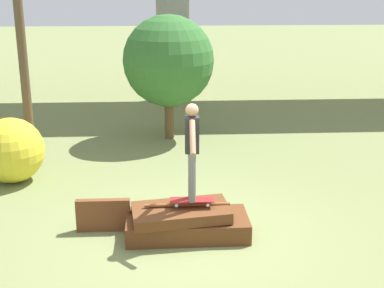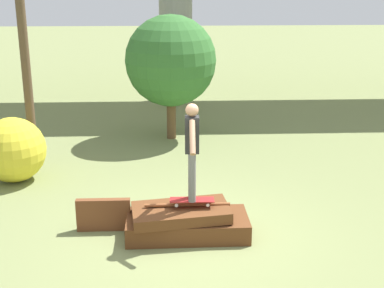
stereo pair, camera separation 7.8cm
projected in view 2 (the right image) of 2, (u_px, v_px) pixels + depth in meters
ground_plane at (187, 235)px, 8.91m from camera, size 80.00×80.00×0.00m
scrap_pile at (185, 222)px, 8.83m from camera, size 2.01×1.02×0.57m
scrap_plank_loose at (104, 215)px, 8.99m from camera, size 0.90×0.12×0.56m
skateboard at (192, 200)px, 8.67m from camera, size 0.73×0.24×0.09m
skater at (192, 146)px, 8.40m from camera, size 0.22×1.05×1.59m
utility_pole at (22, 25)px, 11.41m from camera, size 1.30×0.20×6.01m
tree_behind_left at (171, 61)px, 13.64m from camera, size 2.34×2.34×3.23m
bush_yellow_flowering at (13, 150)px, 11.08m from camera, size 1.36×1.36×1.36m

